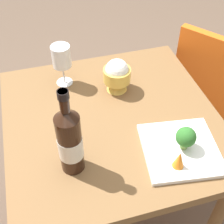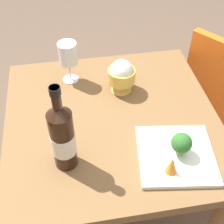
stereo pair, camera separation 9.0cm
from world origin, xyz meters
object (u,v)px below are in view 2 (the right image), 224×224
at_px(wine_glass, 68,54).
at_px(broccoli_floret, 182,143).
at_px(serving_plate, 176,155).
at_px(rice_bowl, 122,75).
at_px(wine_bottle, 63,137).
at_px(carrot_garnish_left, 172,165).

relative_size(wine_glass, broccoli_floret, 2.09).
relative_size(wine_glass, serving_plate, 0.63).
bearing_deg(wine_glass, rice_bowl, -116.44).
bearing_deg(rice_bowl, broccoli_floret, -161.26).
bearing_deg(broccoli_floret, wine_bottle, 84.22).
distance_m(wine_bottle, rice_bowl, 0.42).
relative_size(wine_bottle, broccoli_floret, 3.76).
relative_size(rice_bowl, carrot_garnish_left, 2.17).
xyz_separation_m(wine_bottle, carrot_garnish_left, (-0.10, -0.32, -0.08)).
bearing_deg(serving_plate, broccoli_floret, -88.69).
bearing_deg(wine_bottle, broccoli_floret, -95.78).
xyz_separation_m(wine_bottle, wine_glass, (0.43, -0.05, 0.00)).
relative_size(rice_bowl, broccoli_floret, 1.65).
bearing_deg(carrot_garnish_left, rice_bowl, 9.72).
xyz_separation_m(broccoli_floret, carrot_garnish_left, (-0.07, 0.05, -0.02)).
bearing_deg(wine_glass, carrot_garnish_left, -152.78).
distance_m(wine_bottle, broccoli_floret, 0.38).
bearing_deg(wine_bottle, wine_glass, -6.09).
bearing_deg(carrot_garnish_left, wine_bottle, 72.22).
distance_m(wine_bottle, serving_plate, 0.38).
bearing_deg(serving_plate, wine_glass, 33.86).
bearing_deg(wine_glass, broccoli_floret, -145.22).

